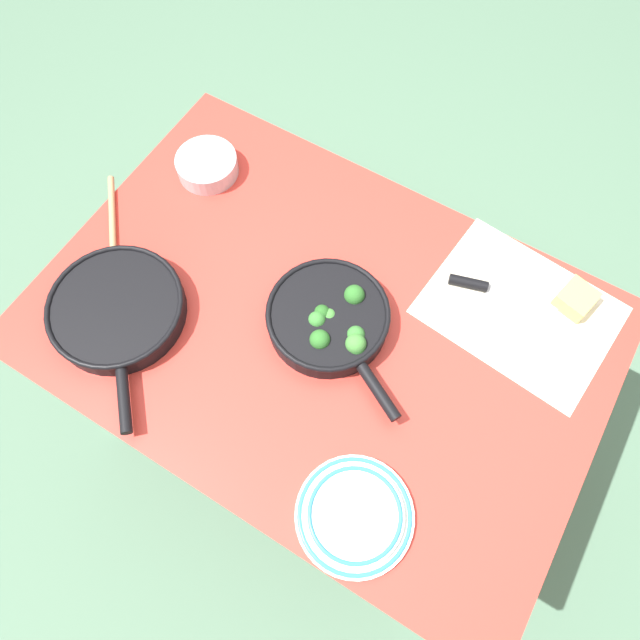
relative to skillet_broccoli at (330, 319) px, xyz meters
name	(u,v)px	position (x,y,z in m)	size (l,w,h in m)	color
ground_plane	(320,416)	(-0.02, -0.01, -0.80)	(14.00, 14.00, 0.00)	#51755B
dining_table_red	(320,340)	(-0.02, -0.01, -0.12)	(1.21, 0.83, 0.76)	red
skillet_broccoli	(330,319)	(0.00, 0.00, 0.00)	(0.36, 0.26, 0.07)	black
skillet_eggs	(117,310)	(-0.40, -0.21, -0.01)	(0.34, 0.35, 0.05)	black
wooden_spoon	(113,254)	(-0.51, -0.10, -0.02)	(0.25, 0.28, 0.02)	tan
parchment_sheet	(520,310)	(0.34, 0.24, -0.03)	(0.42, 0.34, 0.00)	silver
grater_knife	(490,288)	(0.26, 0.26, -0.02)	(0.26, 0.10, 0.02)	silver
cheese_block	(576,299)	(0.43, 0.32, -0.01)	(0.09, 0.09, 0.04)	#E0C15B
dinner_plate_stack	(355,515)	(0.24, -0.31, -0.02)	(0.22, 0.22, 0.03)	silver
prep_bowl_steel	(207,165)	(-0.46, 0.20, -0.01)	(0.15, 0.15, 0.05)	#B7B7BC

